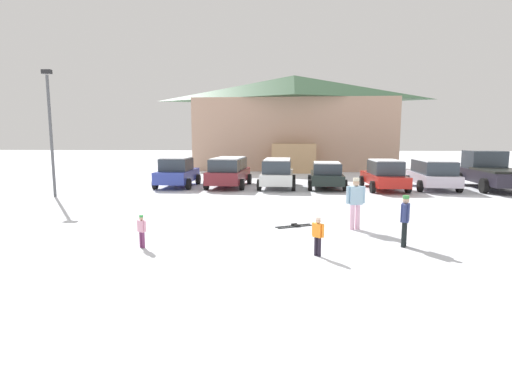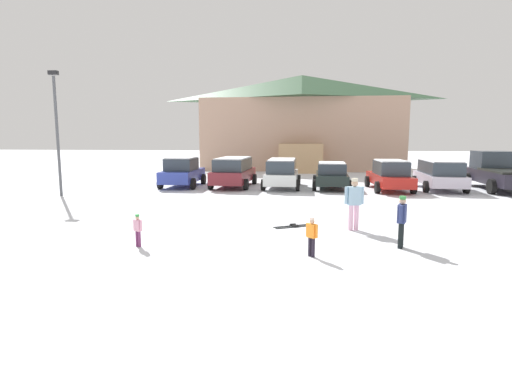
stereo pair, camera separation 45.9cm
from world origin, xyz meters
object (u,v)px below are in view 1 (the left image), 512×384
object	(u,v)px
parked_white_suv	(277,172)
parked_black_sedan	(327,175)
skier_child_in_pink_snowsuit	(142,229)
parked_maroon_van	(229,171)
skier_adult_in_blue_parka	(355,201)
ski_lodge	(293,122)
parked_blue_hatchback	(177,172)
skier_teen_in_navy_coat	(405,218)
pickup_truck	(490,171)
parked_red_sedan	(384,175)
pair_of_skis	(295,226)
parked_silver_wagon	(433,173)
lamp_post	(50,127)
skier_child_in_orange_jacket	(318,234)

from	to	relation	value
parked_white_suv	parked_black_sedan	size ratio (longest dim) A/B	1.05
parked_white_suv	skier_child_in_pink_snowsuit	size ratio (longest dim) A/B	5.13
parked_maroon_van	skier_adult_in_blue_parka	distance (m)	12.10
ski_lodge	parked_black_sedan	bearing A→B (deg)	-83.87
parked_maroon_van	skier_child_in_pink_snowsuit	xyz separation A→B (m)	(-0.58, -13.32, -0.44)
parked_black_sedan	parked_blue_hatchback	bearing A→B (deg)	-179.77
parked_maroon_van	skier_teen_in_navy_coat	xyz separation A→B (m)	(6.47, -12.75, -0.15)
pickup_truck	parked_red_sedan	bearing A→B (deg)	-172.17
parked_blue_hatchback	parked_red_sedan	xyz separation A→B (m)	(11.98, -0.52, -0.03)
ski_lodge	skier_adult_in_blue_parka	world-z (taller)	ski_lodge
parked_maroon_van	pair_of_skis	size ratio (longest dim) A/B	3.72
parked_silver_wagon	skier_child_in_pink_snowsuit	world-z (taller)	parked_silver_wagon
parked_maroon_van	skier_teen_in_navy_coat	size ratio (longest dim) A/B	3.44
ski_lodge	parked_white_suv	xyz separation A→B (m)	(-1.31, -14.52, -3.43)
ski_lodge	pair_of_skis	size ratio (longest dim) A/B	14.16
skier_teen_in_navy_coat	skier_adult_in_blue_parka	world-z (taller)	skier_adult_in_blue_parka
parked_black_sedan	skier_teen_in_navy_coat	world-z (taller)	parked_black_sedan
ski_lodge	lamp_post	world-z (taller)	ski_lodge
pickup_truck	skier_child_in_orange_jacket	distance (m)	17.75
parked_black_sedan	skier_child_in_pink_snowsuit	world-z (taller)	parked_black_sedan
parked_maroon_van	parked_red_sedan	world-z (taller)	parked_maroon_van
ski_lodge	parked_red_sedan	size ratio (longest dim) A/B	3.93
parked_white_suv	parked_maroon_van	bearing A→B (deg)	175.55
skier_child_in_orange_jacket	skier_teen_in_navy_coat	bearing A→B (deg)	23.17
parked_red_sedan	pair_of_skis	bearing A→B (deg)	-118.63
ski_lodge	pickup_truck	xyz separation A→B (m)	(10.89, -14.19, -3.35)
skier_child_in_orange_jacket	lamp_post	world-z (taller)	lamp_post
skier_child_in_orange_jacket	skier_adult_in_blue_parka	size ratio (longest dim) A/B	0.59
skier_teen_in_navy_coat	lamp_post	distance (m)	16.96
ski_lodge	parked_red_sedan	world-z (taller)	ski_lodge
parked_maroon_van	skier_child_in_orange_jacket	world-z (taller)	parked_maroon_van
parked_blue_hatchback	parked_silver_wagon	world-z (taller)	parked_blue_hatchback
lamp_post	parked_red_sedan	bearing A→B (deg)	12.58
pickup_truck	lamp_post	world-z (taller)	lamp_post
parked_white_suv	skier_adult_in_blue_parka	size ratio (longest dim) A/B	2.74
skier_child_in_pink_snowsuit	parked_white_suv	bearing A→B (deg)	75.15
parked_maroon_van	parked_black_sedan	bearing A→B (deg)	-1.75
parked_blue_hatchback	pair_of_skis	bearing A→B (deg)	-57.01
parked_maroon_van	parked_red_sedan	distance (m)	8.94
ski_lodge	skier_adult_in_blue_parka	distance (m)	25.34
skier_teen_in_navy_coat	skier_child_in_orange_jacket	bearing A→B (deg)	-156.83
ski_lodge	parked_blue_hatchback	distance (m)	16.60
skier_child_in_orange_jacket	pair_of_skis	xyz separation A→B (m)	(-0.46, 3.31, -0.54)
skier_child_in_pink_snowsuit	pickup_truck	bearing A→B (deg)	40.60
parked_maroon_van	parked_white_suv	world-z (taller)	parked_maroon_van
parked_red_sedan	skier_adult_in_blue_parka	world-z (taller)	parked_red_sedan
skier_child_in_orange_jacket	skier_child_in_pink_snowsuit	size ratio (longest dim) A/B	1.11
parked_maroon_van	parked_black_sedan	distance (m)	5.76
pickup_truck	skier_child_in_orange_jacket	world-z (taller)	pickup_truck
parked_maroon_van	pickup_truck	world-z (taller)	pickup_truck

